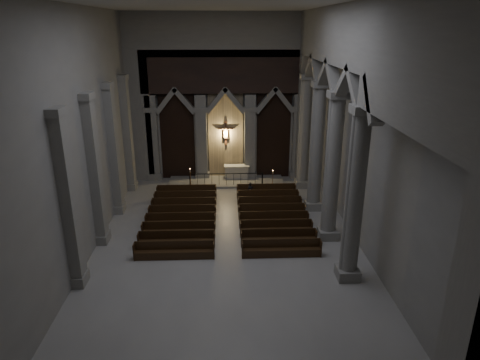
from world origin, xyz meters
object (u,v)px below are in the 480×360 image
Objects in this scene: altar at (237,171)px; worshipper at (250,190)px; candle_stand_left at (191,183)px; altar_rail at (226,178)px; candle_stand_right at (273,184)px; pews at (227,218)px.

altar is 1.78× the size of worshipper.
altar is 1.25× the size of candle_stand_left.
candle_stand_right is (3.30, -0.65, -0.30)m from altar_rail.
candle_stand_left is 6.33m from pews.
altar_rail is 3.69× the size of candle_stand_right.
altar_rail is at bearing 130.66° from worshipper.
candle_stand_left reaches higher than candle_stand_right.
altar_rail is at bearing -117.47° from altar.
worshipper is (1.62, 3.89, 0.24)m from pews.
candle_stand_right is at bearing 58.78° from pews.
candle_stand_right is (2.50, -2.19, -0.24)m from altar.
candle_stand_left is 1.06× the size of candle_stand_right.
worshipper is (0.82, -3.74, -0.10)m from altar.
candle_stand_left is (-3.37, -1.85, -0.22)m from altar.
pews is at bearing -108.15° from worshipper.
candle_stand_right reaches higher than worshipper.
altar is at bearing 62.53° from altar_rail.
candle_stand_left is 4.60m from worshipper.
altar_rail is 2.74m from worshipper.
candle_stand_right is at bearing -3.36° from candle_stand_left.
altar is 3.83m from worshipper.
candle_stand_left is at bearing 176.64° from candle_stand_right.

